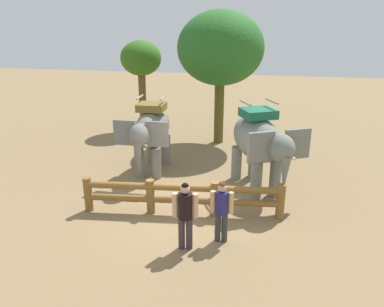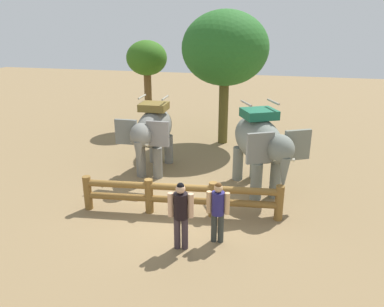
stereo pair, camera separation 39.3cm
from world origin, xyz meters
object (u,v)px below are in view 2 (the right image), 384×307
at_px(elephant_near_left, 153,131).
at_px(tourist_woman_in_black, 181,211).
at_px(tourist_man_in_blue, 218,208).
at_px(tree_back_center, 225,49).
at_px(log_fence, 181,195).
at_px(elephant_center, 260,143).
at_px(tree_far_left, 147,60).

bearing_deg(elephant_near_left, tourist_woman_in_black, -63.65).
relative_size(tourist_man_in_blue, tree_back_center, 0.28).
distance_m(tourist_man_in_blue, tree_back_center, 8.96).
height_order(log_fence, tourist_man_in_blue, tourist_man_in_blue).
height_order(elephant_center, tourist_woman_in_black, elephant_center).
bearing_deg(tourist_woman_in_black, elephant_near_left, 116.35).
xyz_separation_m(elephant_near_left, tourist_man_in_blue, (3.13, -4.16, -0.62)).
distance_m(elephant_near_left, tree_far_left, 6.30).
height_order(tourist_woman_in_black, tourist_man_in_blue, tourist_woman_in_black).
bearing_deg(log_fence, elephant_near_left, 121.78).
height_order(elephant_near_left, tourist_woman_in_black, elephant_near_left).
relative_size(log_fence, tourist_man_in_blue, 3.53).
bearing_deg(tree_back_center, elephant_near_left, -115.14).
xyz_separation_m(log_fence, tourist_woman_in_black, (0.47, -1.69, 0.42)).
relative_size(elephant_center, tourist_woman_in_black, 1.95).
relative_size(log_fence, tree_back_center, 1.00).
bearing_deg(tourist_woman_in_black, elephant_center, 67.65).
bearing_deg(log_fence, tourist_woman_in_black, -74.55).
bearing_deg(tree_far_left, tree_back_center, -19.78).
distance_m(elephant_center, tree_far_left, 9.01).
relative_size(log_fence, tree_far_left, 1.30).
distance_m(elephant_near_left, tourist_woman_in_black, 5.24).
bearing_deg(tree_far_left, elephant_center, -46.32).
bearing_deg(tourist_man_in_blue, tree_back_center, 98.28).
relative_size(tourist_woman_in_black, tourist_man_in_blue, 1.08).
distance_m(tourist_man_in_blue, tree_far_left, 11.39).
relative_size(tree_far_left, tree_back_center, 0.77).
xyz_separation_m(elephant_near_left, elephant_center, (3.90, -0.79, 0.09)).
height_order(elephant_near_left, tree_far_left, tree_far_left).
xyz_separation_m(tourist_woman_in_black, tourist_man_in_blue, (0.82, 0.51, -0.08)).
xyz_separation_m(tourist_woman_in_black, tree_far_left, (-4.50, 10.26, 2.45)).
bearing_deg(elephant_center, tourist_woman_in_black, -112.35).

